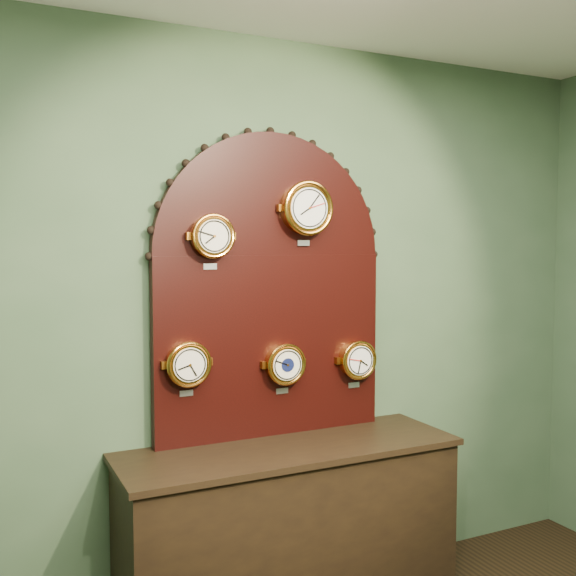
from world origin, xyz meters
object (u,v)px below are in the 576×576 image
shop_counter (290,534)px  display_board (271,276)px  roman_clock (212,236)px  tide_clock (357,360)px  barometer (285,364)px  hygrometer (188,364)px  arabic_clock (307,208)px

shop_counter → display_board: 1.25m
roman_clock → tide_clock: size_ratio=1.01×
roman_clock → tide_clock: 1.02m
display_board → roman_clock: 0.39m
display_board → barometer: bearing=-54.7°
tide_clock → roman_clock: bearing=-180.0°
shop_counter → barometer: barometer is taller
roman_clock → hygrometer: (-0.12, -0.00, -0.59)m
arabic_clock → tide_clock: bearing=0.3°
shop_counter → hygrometer: bearing=161.1°
shop_counter → roman_clock: bearing=154.8°
tide_clock → arabic_clock: bearing=-179.7°
barometer → tide_clock: 0.42m
shop_counter → tide_clock: (0.47, 0.15, 0.78)m
display_board → barometer: display_board is taller
roman_clock → hygrometer: bearing=-179.9°
barometer → hygrometer: bearing=180.0°
shop_counter → roman_clock: 1.47m
shop_counter → arabic_clock: size_ratio=4.99×
roman_clock → hygrometer: size_ratio=0.98×
display_board → tide_clock: 0.65m
arabic_clock → hygrometer: 0.95m
roman_clock → shop_counter: bearing=-25.2°
display_board → hygrometer: (-0.45, -0.07, -0.39)m
hygrometer → tide_clock: size_ratio=1.03×
shop_counter → hygrometer: (-0.45, 0.15, 0.83)m
roman_clock → barometer: roman_clock is taller
barometer → tide_clock: barometer is taller
roman_clock → tide_clock: bearing=0.0°
hygrometer → roman_clock: bearing=0.1°
barometer → tide_clock: size_ratio=1.01×
shop_counter → display_board: bearing=90.0°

